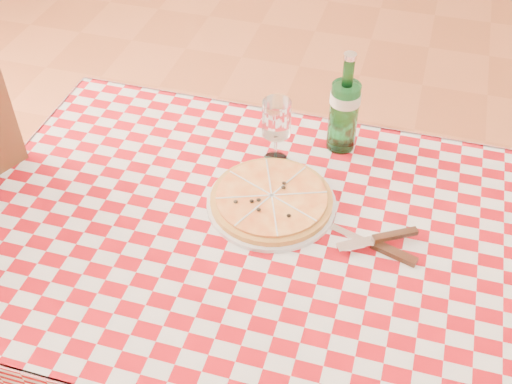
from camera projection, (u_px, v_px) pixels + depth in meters
The scene contains 6 objects.
dining_table at pixel (257, 261), 1.47m from camera, with size 1.20×0.80×0.75m.
tablecloth at pixel (257, 233), 1.41m from camera, with size 1.30×0.90×0.01m, color maroon.
pizza_plate at pixel (271, 199), 1.45m from camera, with size 0.30×0.30×0.04m, color gold, non-canonical shape.
water_bottle at pixel (345, 103), 1.53m from camera, with size 0.07×0.07×0.27m, color #1B6C2E, non-canonical shape.
wine_glass at pixel (276, 132), 1.52m from camera, with size 0.07×0.07×0.17m, color white, non-canonical shape.
cutlery at pixel (373, 241), 1.36m from camera, with size 0.26×0.21×0.03m, color silver, non-canonical shape.
Camera 1 is at (0.27, -0.93, 1.78)m, focal length 45.00 mm.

